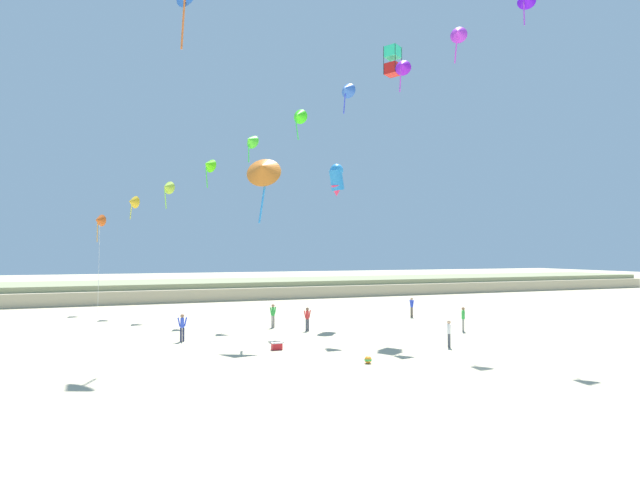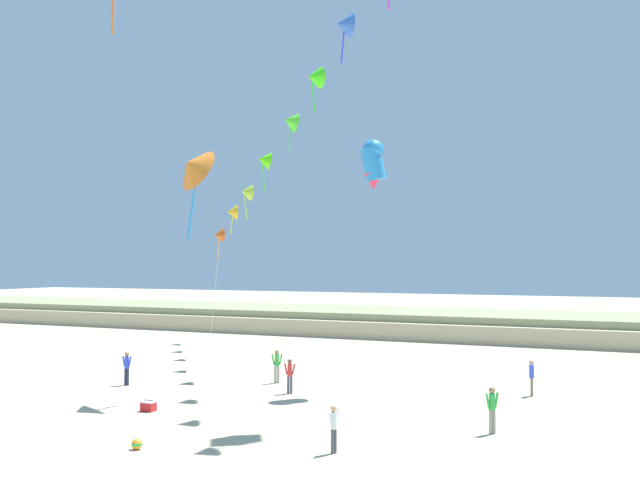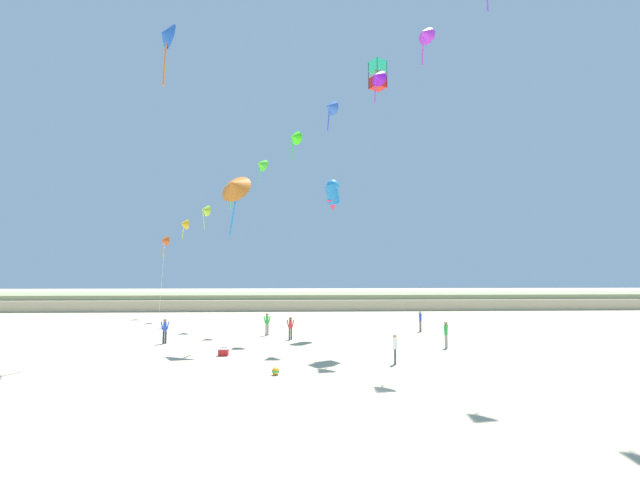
# 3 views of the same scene
# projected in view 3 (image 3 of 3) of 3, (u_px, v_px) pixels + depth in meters

# --- Properties ---
(ground_plane) EXTENTS (240.00, 240.00, 0.00)m
(ground_plane) POSITION_uv_depth(u_px,v_px,m) (341.00, 404.00, 15.56)
(ground_plane) COLOR #C1B28E
(dune_ridge) EXTENTS (120.00, 13.05, 1.98)m
(dune_ridge) POSITION_uv_depth(u_px,v_px,m) (310.00, 300.00, 59.76)
(dune_ridge) COLOR tan
(dune_ridge) RESTS_ON ground
(person_near_left) EXTENTS (0.21, 0.54, 1.55)m
(person_near_left) POSITION_uv_depth(u_px,v_px,m) (395.00, 347.00, 22.41)
(person_near_left) COLOR #474C56
(person_near_left) RESTS_ON ground
(person_near_right) EXTENTS (0.23, 0.58, 1.66)m
(person_near_right) POSITION_uv_depth(u_px,v_px,m) (420.00, 320.00, 34.94)
(person_near_right) COLOR #726656
(person_near_right) RESTS_ON ground
(person_mid_center) EXTENTS (0.58, 0.32, 1.70)m
(person_mid_center) POSITION_uv_depth(u_px,v_px,m) (267.00, 322.00, 32.79)
(person_mid_center) COLOR gray
(person_mid_center) RESTS_ON ground
(person_far_left) EXTENTS (0.59, 0.23, 1.67)m
(person_far_left) POSITION_uv_depth(u_px,v_px,m) (165.00, 329.00, 28.91)
(person_far_left) COLOR #282D4C
(person_far_left) RESTS_ON ground
(person_far_right) EXTENTS (0.57, 0.22, 1.62)m
(person_far_right) POSITION_uv_depth(u_px,v_px,m) (290.00, 327.00, 30.59)
(person_far_right) COLOR #474C56
(person_far_right) RESTS_ON ground
(person_far_center) EXTENTS (0.46, 0.48, 1.68)m
(person_far_center) POSITION_uv_depth(u_px,v_px,m) (446.00, 333.00, 27.16)
(person_far_center) COLOR gray
(person_far_center) RESTS_ON ground
(kite_banner_string) EXTENTS (30.14, 29.65, 23.28)m
(kite_banner_string) POSITION_uv_depth(u_px,v_px,m) (292.00, 140.00, 34.45)
(kite_banner_string) COLOR #C75018
(large_kite_low_lead) EXTENTS (2.69, 2.45, 4.51)m
(large_kite_low_lead) POSITION_uv_depth(u_px,v_px,m) (234.00, 186.00, 28.63)
(large_kite_low_lead) COLOR orange
(large_kite_mid_trail) EXTENTS (1.83, 2.01, 4.55)m
(large_kite_mid_trail) POSITION_uv_depth(u_px,v_px,m) (166.00, 35.00, 29.36)
(large_kite_mid_trail) COLOR blue
(large_kite_high_solo) EXTENTS (1.61, 1.49, 2.49)m
(large_kite_high_solo) POSITION_uv_depth(u_px,v_px,m) (333.00, 194.00, 34.17)
(large_kite_high_solo) COLOR #2788D9
(large_kite_outer_drift) EXTENTS (1.36, 1.36, 2.08)m
(large_kite_outer_drift) POSITION_uv_depth(u_px,v_px,m) (378.00, 75.00, 31.73)
(large_kite_outer_drift) COLOR red
(beach_cooler) EXTENTS (0.58, 0.41, 0.46)m
(beach_cooler) POSITION_uv_depth(u_px,v_px,m) (223.00, 352.00, 24.66)
(beach_cooler) COLOR red
(beach_cooler) RESTS_ON ground
(beach_ball) EXTENTS (0.36, 0.36, 0.36)m
(beach_ball) POSITION_uv_depth(u_px,v_px,m) (276.00, 371.00, 19.95)
(beach_ball) COLOR orange
(beach_ball) RESTS_ON ground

